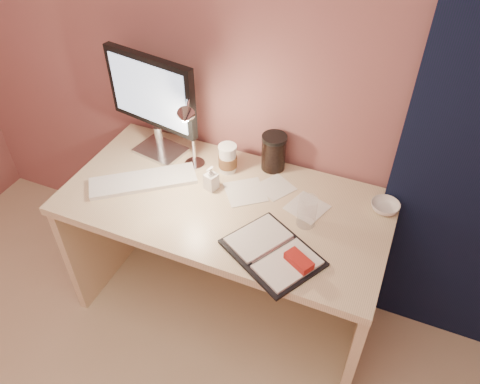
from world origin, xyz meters
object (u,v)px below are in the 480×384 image
at_px(lotion_bottle, 211,178).
at_px(desk, 232,226).
at_px(keyboard, 143,181).
at_px(desk_lamp, 173,129).
at_px(monitor, 153,98).
at_px(dark_jar, 274,154).
at_px(bowl, 385,207).
at_px(clear_cup, 307,212).
at_px(coffee_cup, 228,159).
at_px(planner, 275,253).

bearing_deg(lotion_bottle, desk, 15.34).
xyz_separation_m(keyboard, desk_lamp, (0.12, 0.11, 0.24)).
distance_m(monitor, dark_jar, 0.59).
bearing_deg(bowl, clear_cup, -143.86).
relative_size(desk, monitor, 2.81).
distance_m(monitor, coffee_cup, 0.43).
xyz_separation_m(desk, planner, (0.30, -0.28, 0.24)).
bearing_deg(keyboard, bowl, -24.20).
relative_size(lotion_bottle, desk_lamp, 0.29).
xyz_separation_m(clear_cup, desk_lamp, (-0.62, 0.07, 0.18)).
distance_m(clear_cup, dark_jar, 0.38).
bearing_deg(keyboard, monitor, 63.67).
relative_size(desk, planner, 3.25).
height_order(bowl, dark_jar, dark_jar).
bearing_deg(dark_jar, monitor, -169.51).
xyz_separation_m(keyboard, lotion_bottle, (0.30, 0.09, 0.05)).
bearing_deg(dark_jar, coffee_cup, -150.84).
distance_m(dark_jar, desk_lamp, 0.47).
xyz_separation_m(desk, lotion_bottle, (-0.09, -0.02, 0.28)).
distance_m(clear_cup, desk_lamp, 0.65).
xyz_separation_m(planner, clear_cup, (0.06, 0.21, 0.05)).
bearing_deg(dark_jar, bowl, -9.53).
relative_size(desk, dark_jar, 8.98).
distance_m(desk, lotion_bottle, 0.30).
xyz_separation_m(clear_cup, dark_jar, (-0.25, 0.29, 0.01)).
relative_size(keyboard, clear_cup, 3.50).
distance_m(desk, planner, 0.48).
distance_m(desk, monitor, 0.69).
height_order(keyboard, bowl, bowl).
bearing_deg(clear_cup, lotion_bottle, 173.75).
bearing_deg(planner, keyboard, -164.57).
bearing_deg(clear_cup, desk_lamp, 173.56).
distance_m(lotion_bottle, desk_lamp, 0.26).
height_order(coffee_cup, clear_cup, coffee_cup).
bearing_deg(keyboard, clear_cup, -34.66).
xyz_separation_m(planner, coffee_cup, (-0.37, 0.40, 0.05)).
height_order(monitor, dark_jar, monitor).
bearing_deg(desk_lamp, bowl, -13.28).
height_order(clear_cup, dark_jar, dark_jar).
relative_size(planner, lotion_bottle, 3.75).
xyz_separation_m(keyboard, planner, (0.68, -0.17, 0.00)).
bearing_deg(lotion_bottle, desk_lamp, 173.08).
relative_size(clear_cup, bowl, 1.13).
relative_size(dark_jar, desk_lamp, 0.39).
xyz_separation_m(planner, dark_jar, (-0.19, 0.50, 0.06)).
xyz_separation_m(keyboard, coffee_cup, (0.31, 0.23, 0.05)).
bearing_deg(coffee_cup, clear_cup, -23.95).
height_order(planner, clear_cup, clear_cup).
xyz_separation_m(dark_jar, desk_lamp, (-0.38, -0.22, 0.17)).
bearing_deg(coffee_cup, monitor, 179.66).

